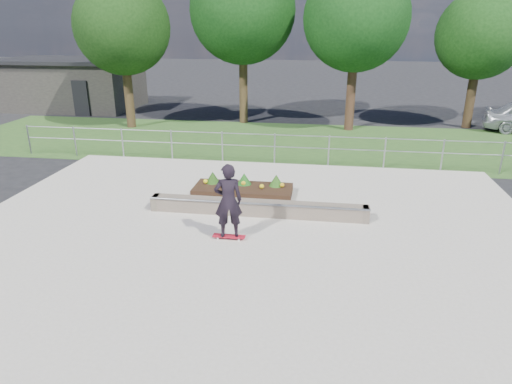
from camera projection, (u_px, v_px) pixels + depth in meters
ground at (237, 260)px, 10.28m from camera, size 120.00×120.00×0.00m
grass_verge at (283, 142)px, 20.48m from camera, size 30.00×8.00×0.02m
concrete_slab at (237, 259)px, 10.27m from camera, size 15.00×15.00×0.06m
fence at (275, 145)px, 16.97m from camera, size 20.06×0.06×1.20m
building at (70, 83)px, 28.40m from camera, size 8.40×5.40×3.00m
tree_far_left at (122, 27)px, 21.77m from camera, size 4.55×4.55×7.15m
tree_mid_left at (243, 11)px, 22.60m from camera, size 5.25×5.25×8.25m
tree_mid_right at (356, 18)px, 21.03m from camera, size 4.90×4.90×7.70m
tree_far_right at (481, 35)px, 21.85m from camera, size 4.20×4.20×6.60m
grind_ledge at (257, 208)px, 12.49m from camera, size 6.00×0.44×0.43m
planter_bed at (243, 188)px, 14.04m from camera, size 3.00×1.20×0.61m
skateboarder at (228, 201)px, 10.82m from camera, size 0.80×0.60×1.92m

